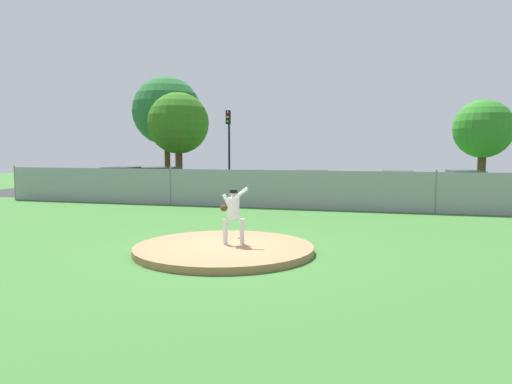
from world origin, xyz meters
TOP-DOWN VIEW (x-y plane):
  - ground_plane at (0.00, 6.00)m, footprint 80.00×80.00m
  - asphalt_strip at (0.00, 14.50)m, footprint 44.00×7.00m
  - pitchers_mound at (0.00, 0.00)m, footprint 4.86×4.86m
  - pitcher_youth at (0.20, 0.21)m, footprint 0.82×0.32m
  - baseball at (0.07, 1.10)m, footprint 0.07×0.07m
  - chainlink_fence at (0.00, 10.00)m, footprint 31.65×0.07m
  - parked_car_white at (-8.87, 14.21)m, footprint 1.86×4.15m
  - parked_car_slate at (-3.72, 14.76)m, footprint 2.04×4.81m
  - parked_car_teal at (8.21, 14.89)m, footprint 1.98×4.22m
  - parked_car_navy at (4.89, 14.18)m, footprint 1.96×4.29m
  - parked_car_champagne at (0.11, 14.09)m, footprint 1.95×4.49m
  - parked_car_red at (-11.98, 14.81)m, footprint 2.03×4.34m
  - traffic_cone_orange at (2.26, 17.33)m, footprint 0.40×0.40m
  - traffic_light_near at (-6.05, 18.52)m, footprint 0.28×0.46m
  - tree_slender_far at (-12.73, 22.98)m, footprint 5.40×5.40m
  - tree_bushy_near at (-10.88, 21.11)m, footprint 4.58×4.58m
  - tree_leaning_west at (10.60, 23.93)m, footprint 4.00×4.00m

SIDE VIEW (x-z plane):
  - ground_plane at x=0.00m, z-range 0.00..0.00m
  - asphalt_strip at x=0.00m, z-range 0.00..0.01m
  - pitchers_mound at x=0.00m, z-range 0.00..0.19m
  - baseball at x=0.07m, z-range 0.19..0.27m
  - traffic_cone_orange at x=2.26m, z-range -0.01..0.54m
  - parked_car_slate at x=-3.72m, z-range -0.02..1.55m
  - parked_car_navy at x=4.89m, z-range -0.04..1.61m
  - parked_car_champagne at x=0.11m, z-range -0.03..1.61m
  - parked_car_teal at x=8.21m, z-range -0.05..1.64m
  - parked_car_red at x=-11.98m, z-range -0.05..1.65m
  - parked_car_white at x=-8.87m, z-range -0.05..1.69m
  - chainlink_fence at x=0.00m, z-range -0.05..1.87m
  - pitcher_youth at x=0.20m, z-range 0.32..1.90m
  - traffic_light_near at x=-6.05m, z-range 0.95..6.35m
  - tree_leaning_west at x=10.60m, z-range 1.08..7.30m
  - tree_bushy_near at x=-10.88m, z-range 1.21..8.28m
  - tree_slender_far at x=-12.73m, z-range 1.56..10.13m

